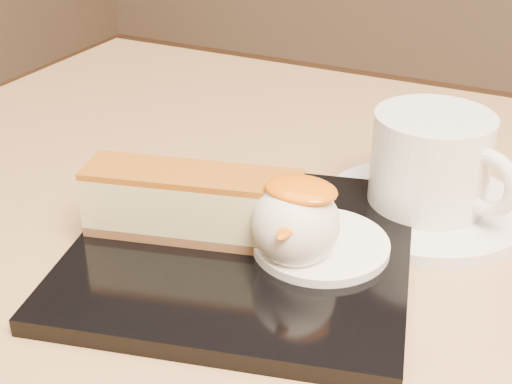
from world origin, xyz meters
The scene contains 8 objects.
dessert_plate centered at (-0.01, 0.01, 0.73)m, with size 0.22×0.22×0.01m, color black.
cheesecake centered at (-0.04, 0.00, 0.76)m, with size 0.15×0.07×0.05m.
cream_smear centered at (0.04, 0.02, 0.73)m, with size 0.09×0.09×0.01m, color white.
ice_cream_scoop centered at (0.03, 0.00, 0.76)m, with size 0.06×0.06×0.06m, color white.
mango_sauce centered at (0.03, 0.00, 0.78)m, with size 0.05×0.04×0.01m, color orange.
mint_sprig centered at (0.01, 0.05, 0.74)m, with size 0.03×0.02×0.00m.
saucer centered at (0.09, 0.12, 0.72)m, with size 0.15×0.15×0.01m, color white.
coffee_cup centered at (0.09, 0.12, 0.77)m, with size 0.11×0.09×0.07m.
Camera 1 is at (0.18, -0.35, 0.99)m, focal length 50.00 mm.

